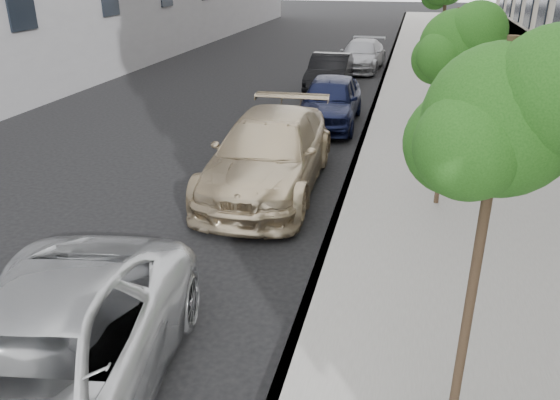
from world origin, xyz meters
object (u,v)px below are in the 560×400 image
at_px(minivan, 34,374).
at_px(sedan_blue, 330,100).
at_px(tree_near, 503,121).
at_px(sedan_black, 330,73).
at_px(sedan_rear, 362,55).
at_px(suv, 269,153).
at_px(tree_mid, 457,46).

height_order(minivan, sedan_blue, sedan_blue).
bearing_deg(tree_near, sedan_blue, 104.66).
distance_m(tree_near, sedan_blue, 13.46).
relative_size(sedan_blue, sedan_black, 1.04).
height_order(sedan_black, sedan_rear, sedan_black).
relative_size(minivan, suv, 0.96).
bearing_deg(sedan_black, minivan, -92.19).
distance_m(tree_near, sedan_black, 18.59).
height_order(minivan, suv, suv).
xyz_separation_m(sedan_black, sedan_rear, (0.80, 5.29, -0.03)).
relative_size(minivan, sedan_black, 1.27).
height_order(tree_near, sedan_blue, tree_near).
bearing_deg(sedan_black, suv, -89.61).
bearing_deg(sedan_rear, sedan_blue, -86.29).
xyz_separation_m(minivan, sedan_blue, (1.18, 13.61, 0.01)).
distance_m(suv, sedan_blue, 5.92).
relative_size(tree_near, sedan_rear, 0.89).
relative_size(tree_mid, sedan_rear, 0.85).
relative_size(sedan_black, sedan_rear, 0.91).
relative_size(tree_mid, minivan, 0.73).
relative_size(tree_near, suv, 0.74).
bearing_deg(minivan, tree_mid, 49.38).
distance_m(tree_near, minivan, 5.43).
bearing_deg(tree_mid, sedan_black, 109.92).
xyz_separation_m(minivan, sedan_rear, (1.18, 24.07, -0.08)).
bearing_deg(minivan, sedan_blue, 75.77).
xyz_separation_m(minivan, sedan_black, (0.38, 18.78, -0.05)).
distance_m(tree_mid, suv, 4.66).
xyz_separation_m(tree_near, suv, (-3.85, 6.82, -2.82)).
height_order(tree_near, minivan, tree_near).
height_order(tree_mid, suv, tree_mid).
bearing_deg(tree_near, suv, 119.45).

